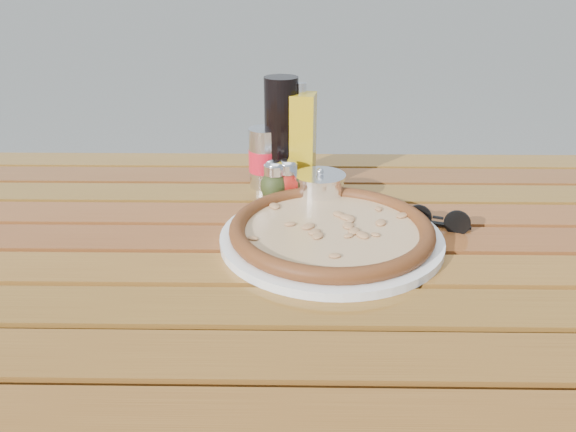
{
  "coord_description": "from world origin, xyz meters",
  "views": [
    {
      "loc": [
        0.01,
        -0.83,
        1.16
      ],
      "look_at": [
        0.0,
        0.02,
        0.78
      ],
      "focal_mm": 35.0,
      "sensor_mm": 36.0,
      "label": 1
    }
  ],
  "objects_px": {
    "pepper_shaker": "(287,180)",
    "parmesan_tin": "(320,189)",
    "dark_bottle": "(281,134)",
    "soda_can": "(265,158)",
    "table": "(288,277)",
    "plate": "(331,238)",
    "oregano_shaker": "(275,182)",
    "pizza": "(331,229)",
    "sunglasses": "(438,220)",
    "olive_oil_cruet": "(301,141)"
  },
  "relations": [
    {
      "from": "dark_bottle",
      "to": "sunglasses",
      "type": "xyz_separation_m",
      "value": [
        0.27,
        -0.2,
        -0.09
      ]
    },
    {
      "from": "plate",
      "to": "olive_oil_cruet",
      "type": "distance_m",
      "value": 0.27
    },
    {
      "from": "oregano_shaker",
      "to": "olive_oil_cruet",
      "type": "relative_size",
      "value": 0.39
    },
    {
      "from": "plate",
      "to": "oregano_shaker",
      "type": "bearing_deg",
      "value": 119.42
    },
    {
      "from": "pizza",
      "to": "dark_bottle",
      "type": "xyz_separation_m",
      "value": [
        -0.09,
        0.25,
        0.09
      ]
    },
    {
      "from": "parmesan_tin",
      "to": "dark_bottle",
      "type": "bearing_deg",
      "value": 129.06
    },
    {
      "from": "oregano_shaker",
      "to": "sunglasses",
      "type": "distance_m",
      "value": 0.31
    },
    {
      "from": "oregano_shaker",
      "to": "sunglasses",
      "type": "bearing_deg",
      "value": -23.22
    },
    {
      "from": "dark_bottle",
      "to": "soda_can",
      "type": "bearing_deg",
      "value": 175.33
    },
    {
      "from": "soda_can",
      "to": "olive_oil_cruet",
      "type": "xyz_separation_m",
      "value": [
        0.07,
        -0.01,
        0.04
      ]
    },
    {
      "from": "table",
      "to": "dark_bottle",
      "type": "relative_size",
      "value": 6.36
    },
    {
      "from": "table",
      "to": "parmesan_tin",
      "type": "distance_m",
      "value": 0.19
    },
    {
      "from": "table",
      "to": "pepper_shaker",
      "type": "distance_m",
      "value": 0.2
    },
    {
      "from": "plate",
      "to": "dark_bottle",
      "type": "distance_m",
      "value": 0.28
    },
    {
      "from": "plate",
      "to": "pepper_shaker",
      "type": "distance_m",
      "value": 0.2
    },
    {
      "from": "pepper_shaker",
      "to": "dark_bottle",
      "type": "height_order",
      "value": "dark_bottle"
    },
    {
      "from": "table",
      "to": "dark_bottle",
      "type": "bearing_deg",
      "value": 93.93
    },
    {
      "from": "table",
      "to": "dark_bottle",
      "type": "xyz_separation_m",
      "value": [
        -0.02,
        0.23,
        0.19
      ]
    },
    {
      "from": "table",
      "to": "olive_oil_cruet",
      "type": "distance_m",
      "value": 0.29
    },
    {
      "from": "dark_bottle",
      "to": "parmesan_tin",
      "type": "bearing_deg",
      "value": -50.94
    },
    {
      "from": "pepper_shaker",
      "to": "plate",
      "type": "bearing_deg",
      "value": -67.69
    },
    {
      "from": "olive_oil_cruet",
      "to": "parmesan_tin",
      "type": "distance_m",
      "value": 0.11
    },
    {
      "from": "oregano_shaker",
      "to": "dark_bottle",
      "type": "distance_m",
      "value": 0.11
    },
    {
      "from": "oregano_shaker",
      "to": "olive_oil_cruet",
      "type": "height_order",
      "value": "olive_oil_cruet"
    },
    {
      "from": "sunglasses",
      "to": "dark_bottle",
      "type": "bearing_deg",
      "value": 165.34
    },
    {
      "from": "parmesan_tin",
      "to": "oregano_shaker",
      "type": "bearing_deg",
      "value": 170.42
    },
    {
      "from": "dark_bottle",
      "to": "olive_oil_cruet",
      "type": "relative_size",
      "value": 1.05
    },
    {
      "from": "soda_can",
      "to": "parmesan_tin",
      "type": "distance_m",
      "value": 0.14
    },
    {
      "from": "plate",
      "to": "parmesan_tin",
      "type": "distance_m",
      "value": 0.16
    },
    {
      "from": "soda_can",
      "to": "olive_oil_cruet",
      "type": "height_order",
      "value": "olive_oil_cruet"
    },
    {
      "from": "pepper_shaker",
      "to": "dark_bottle",
      "type": "distance_m",
      "value": 0.1
    },
    {
      "from": "pizza",
      "to": "soda_can",
      "type": "bearing_deg",
      "value": 115.22
    },
    {
      "from": "dark_bottle",
      "to": "pepper_shaker",
      "type": "bearing_deg",
      "value": -80.0
    },
    {
      "from": "table",
      "to": "sunglasses",
      "type": "height_order",
      "value": "sunglasses"
    },
    {
      "from": "olive_oil_cruet",
      "to": "parmesan_tin",
      "type": "xyz_separation_m",
      "value": [
        0.04,
        -0.09,
        -0.07
      ]
    },
    {
      "from": "table",
      "to": "soda_can",
      "type": "height_order",
      "value": "soda_can"
    },
    {
      "from": "olive_oil_cruet",
      "to": "sunglasses",
      "type": "distance_m",
      "value": 0.31
    },
    {
      "from": "table",
      "to": "sunglasses",
      "type": "xyz_separation_m",
      "value": [
        0.25,
        0.04,
        0.09
      ]
    },
    {
      "from": "pizza",
      "to": "sunglasses",
      "type": "height_order",
      "value": "sunglasses"
    },
    {
      "from": "parmesan_tin",
      "to": "table",
      "type": "bearing_deg",
      "value": -111.68
    },
    {
      "from": "pepper_shaker",
      "to": "oregano_shaker",
      "type": "height_order",
      "value": "same"
    },
    {
      "from": "olive_oil_cruet",
      "to": "parmesan_tin",
      "type": "relative_size",
      "value": 1.7
    },
    {
      "from": "pepper_shaker",
      "to": "parmesan_tin",
      "type": "relative_size",
      "value": 0.66
    },
    {
      "from": "pepper_shaker",
      "to": "dark_bottle",
      "type": "relative_size",
      "value": 0.37
    },
    {
      "from": "table",
      "to": "oregano_shaker",
      "type": "height_order",
      "value": "oregano_shaker"
    },
    {
      "from": "pepper_shaker",
      "to": "olive_oil_cruet",
      "type": "bearing_deg",
      "value": 67.66
    },
    {
      "from": "pepper_shaker",
      "to": "sunglasses",
      "type": "xyz_separation_m",
      "value": [
        0.26,
        -0.13,
        -0.02
      ]
    },
    {
      "from": "pizza",
      "to": "dark_bottle",
      "type": "height_order",
      "value": "dark_bottle"
    },
    {
      "from": "table",
      "to": "plate",
      "type": "distance_m",
      "value": 0.11
    },
    {
      "from": "plate",
      "to": "table",
      "type": "bearing_deg",
      "value": 168.01
    }
  ]
}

